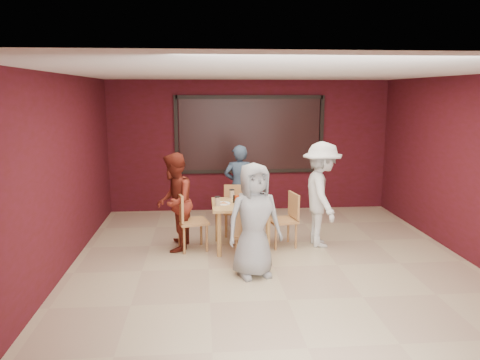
{
  "coord_description": "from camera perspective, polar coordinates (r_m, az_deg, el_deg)",
  "views": [
    {
      "loc": [
        -1.04,
        -6.48,
        2.54
      ],
      "look_at": [
        -0.42,
        0.9,
        1.15
      ],
      "focal_mm": 35.0,
      "sensor_mm": 36.0,
      "label": 1
    }
  ],
  "objects": [
    {
      "name": "chair_back",
      "position": [
        8.47,
        -0.53,
        -3.28
      ],
      "size": [
        0.46,
        0.46,
        0.88
      ],
      "color": "#BA8048",
      "rests_on": "floor"
    },
    {
      "name": "dining_table",
      "position": [
        7.64,
        0.18,
        -3.53
      ],
      "size": [
        0.96,
        0.96,
        0.91
      ],
      "color": "tan",
      "rests_on": "floor"
    },
    {
      "name": "diner_front",
      "position": [
        6.47,
        1.73,
        -4.93
      ],
      "size": [
        0.89,
        0.7,
        1.6
      ],
      "primitive_type": "imported",
      "rotation": [
        0.0,
        0.0,
        0.27
      ],
      "color": "gray",
      "rests_on": "floor"
    },
    {
      "name": "window_blinds",
      "position": [
        10.02,
        1.21,
        5.56
      ],
      "size": [
        3.0,
        0.02,
        1.5
      ],
      "primitive_type": "cube",
      "color": "black"
    },
    {
      "name": "chair_left",
      "position": [
        7.63,
        -6.4,
        -4.63
      ],
      "size": [
        0.56,
        0.56,
        0.95
      ],
      "color": "#BA8048",
      "rests_on": "floor"
    },
    {
      "name": "diner_back",
      "position": [
        8.85,
        -0.1,
        -0.76
      ],
      "size": [
        0.59,
        0.41,
        1.58
      ],
      "primitive_type": "imported",
      "rotation": [
        0.0,
        0.0,
        3.09
      ],
      "color": "#314257",
      "rests_on": "floor"
    },
    {
      "name": "chair_front",
      "position": [
        6.93,
        1.12,
        -6.37
      ],
      "size": [
        0.5,
        0.5,
        0.9
      ],
      "color": "#BA8048",
      "rests_on": "floor"
    },
    {
      "name": "floor",
      "position": [
        7.04,
        4.12,
        -10.52
      ],
      "size": [
        7.0,
        7.0,
        0.0
      ],
      "primitive_type": "plane",
      "color": "tan",
      "rests_on": "ground"
    },
    {
      "name": "chair_right",
      "position": [
        7.83,
        5.73,
        -4.44
      ],
      "size": [
        0.51,
        0.51,
        0.9
      ],
      "color": "#BA8048",
      "rests_on": "floor"
    },
    {
      "name": "diner_left",
      "position": [
        7.63,
        -8.03,
        -2.67
      ],
      "size": [
        0.67,
        0.83,
        1.59
      ],
      "primitive_type": "imported",
      "rotation": [
        0.0,
        0.0,
        -1.66
      ],
      "color": "maroon",
      "rests_on": "floor"
    },
    {
      "name": "diner_right",
      "position": [
        7.85,
        9.91,
        -1.76
      ],
      "size": [
        0.65,
        1.13,
        1.75
      ],
      "primitive_type": "imported",
      "rotation": [
        0.0,
        0.0,
        1.57
      ],
      "color": "silver",
      "rests_on": "floor"
    }
  ]
}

